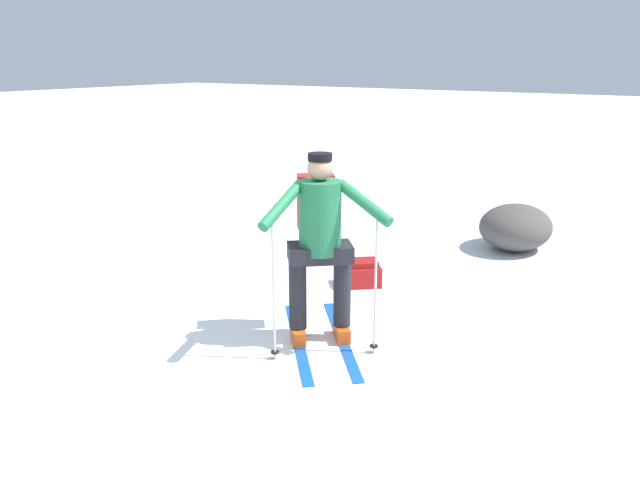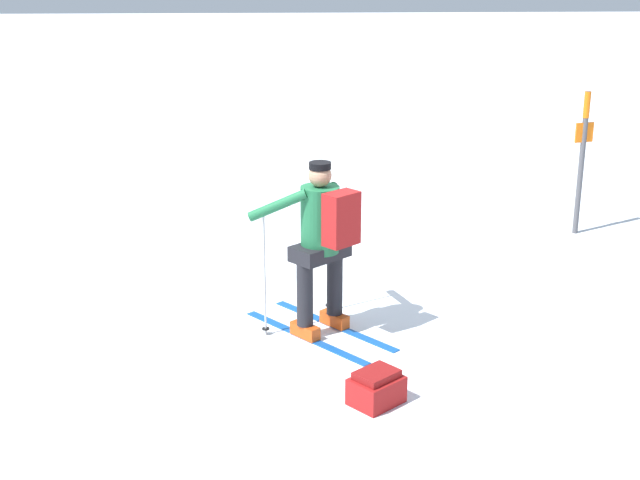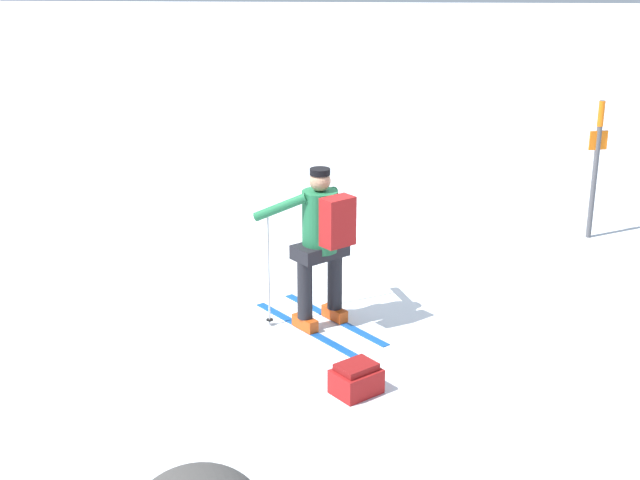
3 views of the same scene
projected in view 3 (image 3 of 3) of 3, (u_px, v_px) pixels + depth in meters
name	position (u px, v px, depth m)	size (l,w,h in m)	color
ground_plane	(312.00, 300.00, 9.58)	(80.00, 80.00, 0.00)	white
skier	(322.00, 237.00, 8.67)	(1.50, 1.39, 1.63)	#144C9E
dropped_backpack	(356.00, 379.00, 7.64)	(0.49, 0.50, 0.28)	maroon
trail_marker	(597.00, 157.00, 11.18)	(0.08, 0.24, 1.78)	#4C4C51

